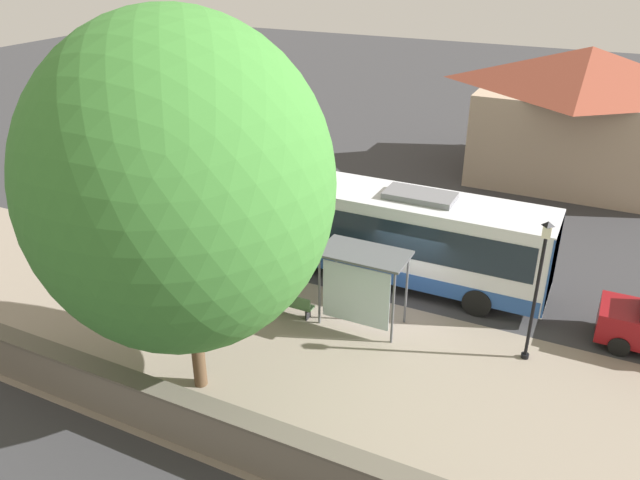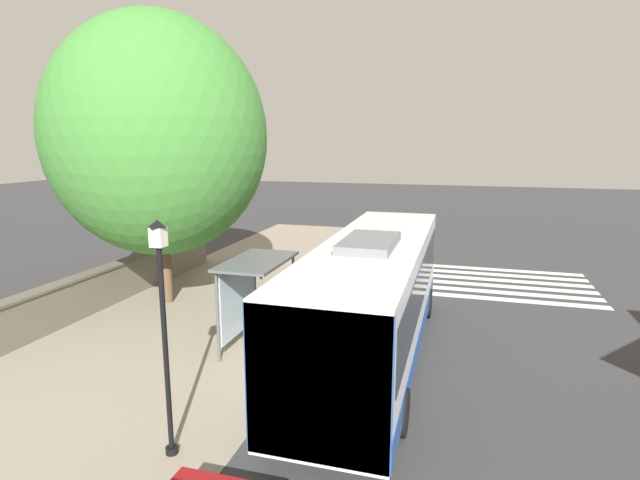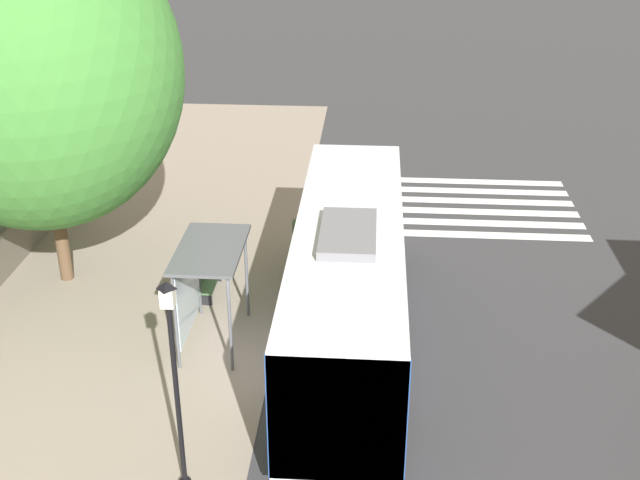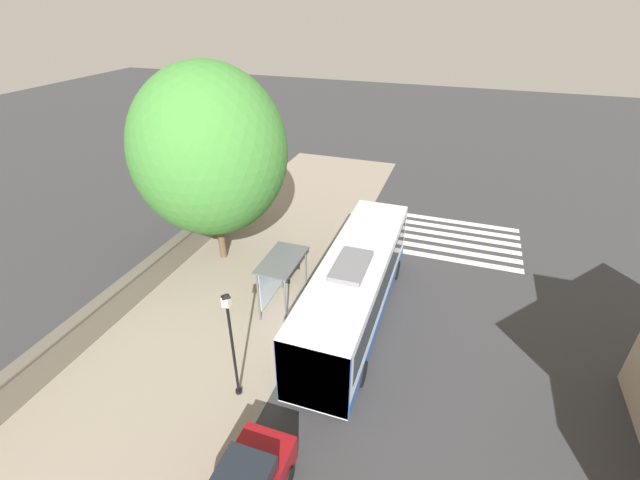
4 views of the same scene
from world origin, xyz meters
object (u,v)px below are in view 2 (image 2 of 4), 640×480
object	(u,v)px
pedestrian	(349,281)
shade_tree	(158,136)
bus_shelter	(252,276)
bench	(269,305)
street_lamp_near	(164,321)
bus	(374,295)

from	to	relation	value
pedestrian	shade_tree	xyz separation A→B (m)	(-6.70, -1.49, 5.22)
bus_shelter	pedestrian	distance (m)	5.00
bench	street_lamp_near	bearing A→B (deg)	-82.39
street_lamp_near	bus	bearing A→B (deg)	60.95
bus_shelter	pedestrian	world-z (taller)	bus_shelter
pedestrian	street_lamp_near	bearing A→B (deg)	-97.76
pedestrian	bus	bearing A→B (deg)	-69.13
bus	bench	size ratio (longest dim) A/B	6.43
bench	street_lamp_near	world-z (taller)	street_lamp_near
bench	bus	bearing A→B (deg)	-29.91
bench	street_lamp_near	size ratio (longest dim) A/B	0.37
bus	street_lamp_near	bearing A→B (deg)	-119.05
pedestrian	street_lamp_near	size ratio (longest dim) A/B	0.35
bus_shelter	pedestrian	bearing A→B (deg)	67.35
bus_shelter	bench	xyz separation A→B (m)	(-0.49, 2.43, -1.70)
bus	pedestrian	world-z (taller)	bus
street_lamp_near	shade_tree	bearing A→B (deg)	123.09
bus	bus_shelter	distance (m)	3.55
bus_shelter	street_lamp_near	size ratio (longest dim) A/B	0.61
bus	bench	world-z (taller)	bus
bus	bench	distance (m)	4.84
bus	street_lamp_near	size ratio (longest dim) A/B	2.41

